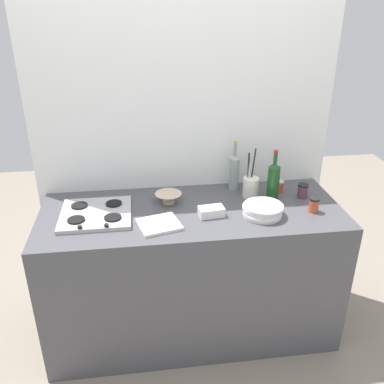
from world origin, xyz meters
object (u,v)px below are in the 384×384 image
Objects in this scene: butter_dish at (211,212)px; utensil_crock at (251,186)px; plate_stack at (263,210)px; condiment_jar_spare at (279,186)px; stovetop_hob at (96,214)px; wine_bottle_leftmost at (273,181)px; condiment_jar_rear at (303,191)px; cutting_board at (159,224)px; condiment_jar_front at (314,205)px; mixing_bowl at (168,197)px; wine_bottle_mid_left at (234,171)px.

utensil_crock reaches higher than butter_dish.
condiment_jar_spare is at bearing 56.11° from plate_stack.
wine_bottle_leftmost is (1.07, 0.06, 0.12)m from stovetop_hob.
butter_dish is (0.66, -0.09, 0.01)m from stovetop_hob.
condiment_jar_rear is (0.61, 0.16, 0.02)m from butter_dish.
cutting_board is at bearing -165.45° from condiment_jar_rear.
plate_stack is at bearing -88.42° from utensil_crock.
wine_bottle_leftmost reaches higher than condiment_jar_front.
mixing_bowl is 1.14× the size of butter_dish.
condiment_jar_spare is (-0.12, 0.10, -0.01)m from condiment_jar_rear.
wine_bottle_leftmost is 1.50× the size of cutting_board.
cutting_board is (-0.08, -0.28, -0.03)m from mixing_bowl.
condiment_jar_spare is (-0.11, 0.29, -0.01)m from condiment_jar_front.
condiment_jar_rear is (0.32, 0.20, 0.01)m from plate_stack.
cutting_board is (-0.72, -0.23, -0.12)m from wine_bottle_leftmost.
utensil_crock is at bearing 142.04° from condiment_jar_front.
mixing_bowl is 2.18× the size of condiment_jar_spare.
cutting_board is (-0.52, -0.42, -0.12)m from wine_bottle_mid_left.
condiment_jar_spare is (0.21, 0.05, -0.03)m from utensil_crock.
condiment_jar_front is at bearing -37.96° from utensil_crock.
condiment_jar_front is (0.20, -0.18, -0.08)m from wine_bottle_leftmost.
plate_stack is 1.43× the size of mixing_bowl.
butter_dish is 1.61× the size of condiment_jar_rear.
butter_dish is at bearing -7.50° from stovetop_hob.
wine_bottle_mid_left is at bearing 135.70° from wine_bottle_leftmost.
condiment_jar_spare is at bearing 53.15° from wine_bottle_leftmost.
butter_dish is 1.62× the size of condiment_jar_front.
butter_dish is 0.61m from condiment_jar_front.
utensil_crock is at bearing 36.84° from butter_dish.
plate_stack is at bearing -6.62° from butter_dish.
wine_bottle_mid_left is 0.68m from cutting_board.
mixing_bowl is at bearing 74.82° from cutting_board.
plate_stack is at bearing -123.89° from condiment_jar_spare.
utensil_crock reaches higher than condiment_jar_front.
condiment_jar_rear reaches higher than mixing_bowl.
condiment_jar_spare is at bearing 110.79° from condiment_jar_front.
stovetop_hob is at bearing 174.64° from condiment_jar_front.
stovetop_hob is 1.23× the size of utensil_crock.
utensil_crock reaches higher than plate_stack.
condiment_jar_front is at bearing 0.48° from plate_stack.
plate_stack is 0.36m from condiment_jar_spare.
stovetop_hob is at bearing -176.71° from wine_bottle_leftmost.
butter_dish is at bearing -152.07° from condiment_jar_spare.
plate_stack is (0.96, -0.12, 0.02)m from stovetop_hob.
mixing_bowl is 0.73m from condiment_jar_spare.
stovetop_hob is 4.49× the size of condiment_jar_rear.
mixing_bowl is at bearing -178.22° from utensil_crock.
stovetop_hob is 1.22× the size of wine_bottle_mid_left.
plate_stack is at bearing -7.23° from stovetop_hob.
stovetop_hob reaches higher than cutting_board.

